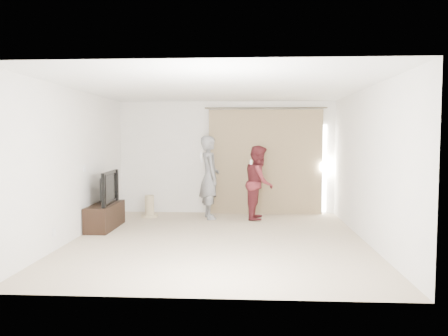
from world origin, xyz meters
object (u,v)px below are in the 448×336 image
Objects in this scene: tv at (105,188)px; person_woman at (259,182)px; tv_console at (105,216)px; person_man at (210,177)px.

person_woman is at bearing -72.65° from tv.
tv_console is 0.69× the size of person_man.
person_man is (1.94, 1.16, 0.10)m from tv.
tv is at bearing -158.89° from person_woman.
tv is at bearing 0.00° from tv_console.
tv_console is 0.56m from tv.
person_man is (1.94, 1.16, 0.66)m from tv_console.
tv_console is at bearing -0.00° from tv.
tv is at bearing -149.03° from person_man.
tv is 0.70× the size of person_woman.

